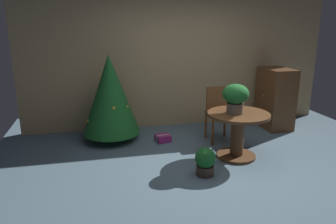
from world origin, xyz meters
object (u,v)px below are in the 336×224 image
(round_dining_table, at_px, (238,129))
(holiday_tree, at_px, (110,95))
(wooden_chair_far, at_px, (218,110))
(gift_box_purple, at_px, (163,138))
(flower_vase, at_px, (235,96))
(potted_plant, at_px, (205,161))
(wooden_cabinet, at_px, (275,98))

(round_dining_table, height_order, holiday_tree, holiday_tree)
(wooden_chair_far, bearing_deg, round_dining_table, -90.00)
(holiday_tree, distance_m, gift_box_purple, 1.18)
(flower_vase, bearing_deg, potted_plant, -142.47)
(gift_box_purple, bearing_deg, flower_vase, -45.27)
(holiday_tree, distance_m, potted_plant, 2.10)
(round_dining_table, relative_size, wooden_chair_far, 1.00)
(wooden_chair_far, bearing_deg, gift_box_purple, 173.67)
(wooden_cabinet, bearing_deg, potted_plant, -140.23)
(potted_plant, bearing_deg, wooden_cabinet, 39.77)
(wooden_cabinet, bearing_deg, wooden_chair_far, -162.92)
(wooden_chair_far, relative_size, holiday_tree, 0.62)
(round_dining_table, xyz_separation_m, wooden_chair_far, (0.00, 0.80, 0.08))
(round_dining_table, xyz_separation_m, potted_plant, (-0.67, -0.46, -0.25))
(round_dining_table, distance_m, potted_plant, 0.85)
(holiday_tree, xyz_separation_m, wooden_cabinet, (3.15, 0.01, -0.24))
(flower_vase, relative_size, gift_box_purple, 1.58)
(flower_vase, xyz_separation_m, potted_plant, (-0.60, -0.46, -0.76))
(flower_vase, bearing_deg, gift_box_purple, 134.73)
(flower_vase, xyz_separation_m, wooden_chair_far, (0.07, 0.79, -0.43))
(round_dining_table, xyz_separation_m, holiday_tree, (-1.81, 1.19, 0.36))
(round_dining_table, distance_m, gift_box_purple, 1.38)
(gift_box_purple, bearing_deg, holiday_tree, 161.31)
(round_dining_table, distance_m, flower_vase, 0.51)
(flower_vase, relative_size, holiday_tree, 0.29)
(holiday_tree, xyz_separation_m, gift_box_purple, (0.86, -0.29, -0.76))
(round_dining_table, xyz_separation_m, wooden_cabinet, (1.34, 1.21, 0.13))
(wooden_chair_far, bearing_deg, wooden_cabinet, 17.08)
(round_dining_table, xyz_separation_m, flower_vase, (-0.07, 0.00, 0.51))
(round_dining_table, height_order, potted_plant, round_dining_table)
(flower_vase, distance_m, wooden_cabinet, 1.89)
(round_dining_table, height_order, gift_box_purple, round_dining_table)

